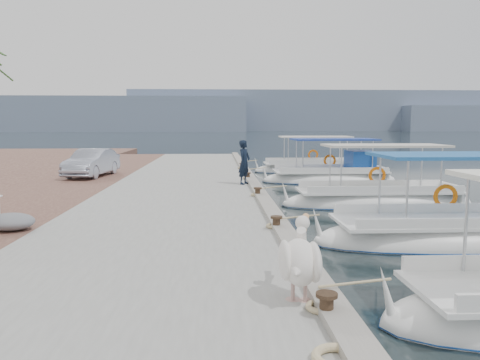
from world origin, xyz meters
name	(u,v)px	position (x,y,z in m)	size (l,w,h in m)	color
ground	(273,220)	(0.00, 0.00, 0.00)	(400.00, 400.00, 0.00)	black
concrete_quay	(186,190)	(-3.00, 5.00, 0.25)	(6.00, 40.00, 0.50)	gray
quay_curb	(253,182)	(-0.22, 5.00, 0.56)	(0.44, 40.00, 0.12)	gray
cobblestone_strip	(63,191)	(-8.00, 5.00, 0.25)	(4.00, 40.00, 0.50)	brown
distant_hills	(285,114)	(29.61, 201.49, 7.61)	(330.00, 60.00, 18.00)	slate
fishing_caique_b	(454,238)	(4.20, -2.98, 0.12)	(7.23, 2.43, 2.83)	white
fishing_caique_c	(378,202)	(4.14, 2.44, 0.12)	(7.11, 2.14, 2.83)	white
fishing_caique_d	(331,178)	(4.20, 9.62, 0.19)	(7.01, 2.60, 2.83)	white
fishing_caique_e	(312,170)	(4.20, 14.65, 0.12)	(7.22, 2.30, 2.83)	white
mooring_bollards	(258,191)	(-0.35, 1.50, 0.69)	(0.28, 20.28, 0.33)	black
pelican	(300,259)	(-0.59, -7.89, 1.09)	(0.70, 1.47, 1.14)	tan
fisherman	(244,162)	(-0.60, 4.96, 1.41)	(0.66, 0.43, 1.81)	black
parked_car	(92,163)	(-7.64, 8.23, 1.15)	(1.37, 3.94, 1.30)	#A4A9BB
tarp_bundle	(10,222)	(-6.54, -3.23, 0.70)	(1.10, 0.90, 0.40)	slate
rope_coil	(337,357)	(-0.50, -9.62, 0.55)	(0.54, 0.54, 0.10)	#C6B284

